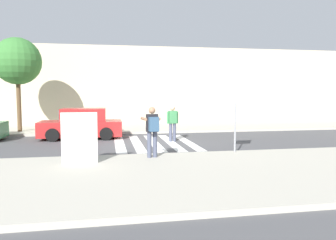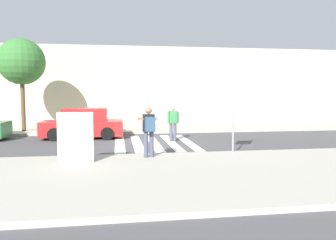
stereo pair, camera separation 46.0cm
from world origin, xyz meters
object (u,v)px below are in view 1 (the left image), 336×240
object	(u,v)px
parked_car_red	(82,124)
stop_sign	(235,102)
pedestrian_crossing	(173,121)
photographer_with_backpack	(152,128)
advertising_board	(80,138)
street_tree_west	(17,62)

from	to	relation	value
parked_car_red	stop_sign	bearing A→B (deg)	-43.57
pedestrian_crossing	parked_car_red	xyz separation A→B (m)	(-4.38, 1.83, -0.25)
photographer_with_backpack	advertising_board	distance (m)	2.42
stop_sign	advertising_board	xyz separation A→B (m)	(-5.55, -1.05, -1.05)
street_tree_west	advertising_board	size ratio (longest dim) A/B	3.32
pedestrian_crossing	advertising_board	world-z (taller)	advertising_board
parked_car_red	advertising_board	xyz separation A→B (m)	(0.45, -6.75, 0.21)
advertising_board	parked_car_red	bearing A→B (deg)	93.80
stop_sign	parked_car_red	xyz separation A→B (m)	(-5.99, 5.70, -1.27)
stop_sign	pedestrian_crossing	bearing A→B (deg)	112.58
photographer_with_backpack	street_tree_west	bearing A→B (deg)	125.95
stop_sign	advertising_board	distance (m)	5.74
stop_sign	parked_car_red	bearing A→B (deg)	136.43
photographer_with_backpack	parked_car_red	world-z (taller)	photographer_with_backpack
stop_sign	photographer_with_backpack	size ratio (longest dim) A/B	1.47
stop_sign	parked_car_red	size ratio (longest dim) A/B	0.62
photographer_with_backpack	advertising_board	xyz separation A→B (m)	(-2.36, -0.51, -0.23)
parked_car_red	pedestrian_crossing	bearing A→B (deg)	-22.64
photographer_with_backpack	parked_car_red	xyz separation A→B (m)	(-2.81, 6.24, -0.44)
pedestrian_crossing	parked_car_red	world-z (taller)	pedestrian_crossing
advertising_board	street_tree_west	bearing A→B (deg)	113.54
photographer_with_backpack	street_tree_west	world-z (taller)	street_tree_west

